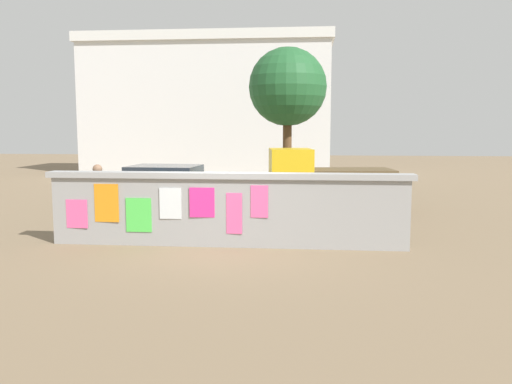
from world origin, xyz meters
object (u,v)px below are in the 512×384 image
(auto_rickshaw_truck, at_px, (324,181))
(motorcycle, at_px, (328,213))
(tree_roadside, at_px, (288,88))
(person_walking, at_px, (98,192))
(car_parked, at_px, (170,189))

(auto_rickshaw_truck, xyz_separation_m, motorcycle, (0.00, -3.36, -0.44))
(tree_roadside, bearing_deg, person_walking, -116.46)
(car_parked, distance_m, person_walking, 3.00)
(person_walking, height_order, tree_roadside, tree_roadside)
(motorcycle, bearing_deg, auto_rickshaw_truck, 90.05)
(car_parked, bearing_deg, person_walking, -108.63)
(tree_roadside, bearing_deg, car_parked, -120.24)
(auto_rickshaw_truck, height_order, person_walking, auto_rickshaw_truck)
(auto_rickshaw_truck, distance_m, motorcycle, 3.39)
(motorcycle, height_order, person_walking, person_walking)
(auto_rickshaw_truck, distance_m, car_parked, 4.50)
(motorcycle, xyz_separation_m, person_walking, (-5.32, -0.58, 0.52))
(auto_rickshaw_truck, relative_size, tree_roadside, 0.70)
(motorcycle, xyz_separation_m, tree_roadside, (-1.26, 7.58, 3.48))
(auto_rickshaw_truck, height_order, tree_roadside, tree_roadside)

